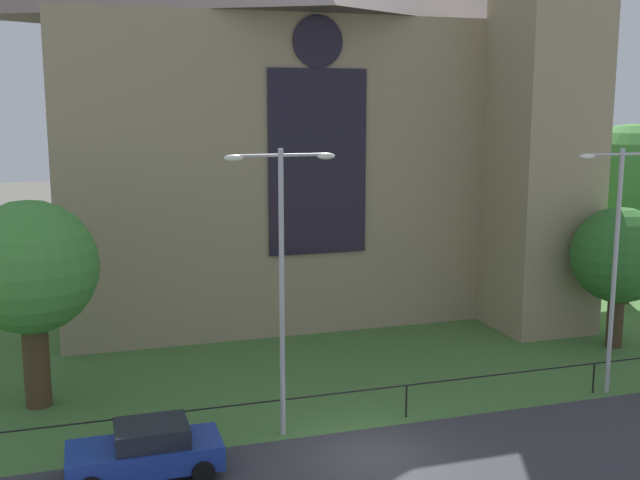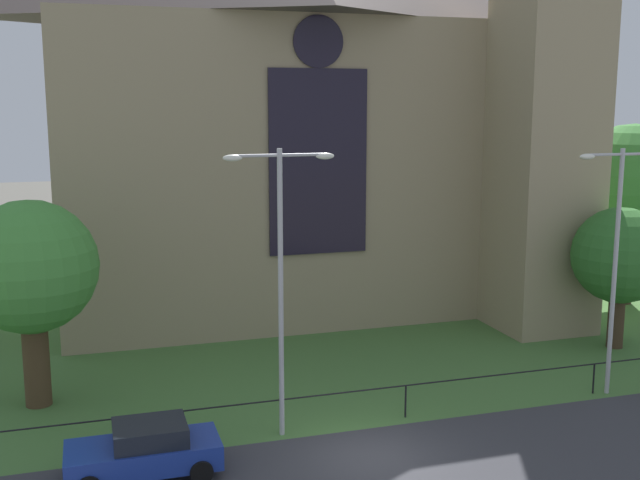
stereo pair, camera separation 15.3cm
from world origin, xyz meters
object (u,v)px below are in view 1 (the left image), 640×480
object	(u,v)px
tree_left_near	(30,269)
parked_car_blue	(146,451)
tree_right_near	(619,256)
streetlamp_near	(282,259)
tree_right_far	(629,189)
streetlamp_far	(616,241)
church_building	(300,103)

from	to	relation	value
tree_left_near	parked_car_blue	distance (m)	8.11
tree_left_near	tree_right_near	distance (m)	23.13
tree_left_near	streetlamp_near	bearing A→B (deg)	-33.01
tree_right_far	tree_right_near	distance (m)	8.30
streetlamp_far	parked_car_blue	world-z (taller)	streetlamp_far
tree_right_near	streetlamp_near	xyz separation A→B (m)	(-15.72, -4.41, 1.67)
church_building	tree_right_near	world-z (taller)	church_building
tree_right_near	parked_car_blue	bearing A→B (deg)	-163.52
tree_left_near	streetlamp_near	world-z (taller)	streetlamp_near
streetlamp_near	streetlamp_far	size ratio (longest dim) A/B	1.02
parked_car_blue	tree_right_far	bearing A→B (deg)	-154.54
tree_left_near	streetlamp_far	distance (m)	19.98
streetlamp_near	streetlamp_far	world-z (taller)	streetlamp_near
tree_right_far	streetlamp_near	bearing A→B (deg)	-153.42
tree_right_far	streetlamp_near	distance (m)	23.47
tree_left_near	streetlamp_far	bearing A→B (deg)	-13.92
tree_left_near	tree_right_near	world-z (taller)	tree_left_near
tree_left_near	streetlamp_far	world-z (taller)	streetlamp_far
streetlamp_near	parked_car_blue	distance (m)	6.66
church_building	streetlamp_near	size ratio (longest dim) A/B	2.92
tree_left_near	streetlamp_far	size ratio (longest dim) A/B	0.81
tree_left_near	tree_right_far	world-z (taller)	tree_right_far
tree_left_near	tree_right_far	xyz separation A→B (m)	(28.38, 5.70, 1.17)
tree_right_far	tree_left_near	bearing A→B (deg)	-168.65
tree_right_near	church_building	bearing A→B (deg)	134.33
tree_right_far	tree_right_near	xyz separation A→B (m)	(-5.27, -6.09, -2.00)
tree_right_far	parked_car_blue	xyz separation A→B (m)	(-25.29, -12.02, -5.20)
tree_right_near	parked_car_blue	world-z (taller)	tree_right_near
church_building	parked_car_blue	bearing A→B (deg)	-118.81
church_building	tree_right_far	distance (m)	17.27
streetlamp_near	streetlamp_far	xyz separation A→B (m)	(11.99, -0.00, -0.11)
church_building	tree_right_near	xyz separation A→B (m)	(10.72, -10.98, -6.33)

